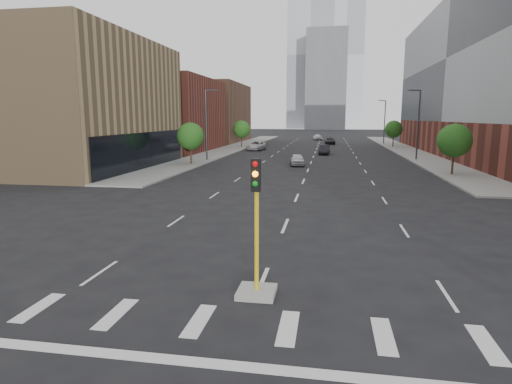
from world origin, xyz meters
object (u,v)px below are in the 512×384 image
(median_traffic_signal, at_px, (256,266))
(car_mid_right, at_px, (324,150))
(car_distant, at_px, (317,137))
(car_near_left, at_px, (297,160))
(car_deep_right, at_px, (330,141))
(car_far_left, at_px, (256,146))

(median_traffic_signal, relative_size, car_mid_right, 1.02)
(car_mid_right, distance_m, car_distant, 41.11)
(car_distant, bearing_deg, car_near_left, -100.26)
(car_deep_right, bearing_deg, car_mid_right, -96.71)
(car_far_left, bearing_deg, median_traffic_signal, -76.97)
(median_traffic_signal, distance_m, car_deep_right, 78.63)
(car_distant, bearing_deg, car_mid_right, -96.39)
(car_mid_right, xyz_separation_m, car_far_left, (-11.64, 6.73, 0.06))
(car_far_left, bearing_deg, car_near_left, -65.54)
(car_mid_right, distance_m, car_deep_right, 25.37)
(car_distant, bearing_deg, median_traffic_signal, -99.02)
(car_far_left, bearing_deg, car_mid_right, -26.62)
(car_mid_right, height_order, car_deep_right, car_mid_right)
(car_far_left, xyz_separation_m, car_deep_right, (12.45, 18.63, -0.08))
(car_deep_right, bearing_deg, car_near_left, -100.18)
(car_far_left, xyz_separation_m, car_distant, (9.45, 34.32, -0.02))
(car_near_left, bearing_deg, car_far_left, 103.68)
(car_mid_right, height_order, car_distant, car_distant)
(car_near_left, distance_m, car_mid_right, 16.02)
(car_deep_right, bearing_deg, car_far_left, -128.64)
(car_far_left, bearing_deg, car_deep_right, 59.67)
(car_mid_right, bearing_deg, car_distant, 95.35)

